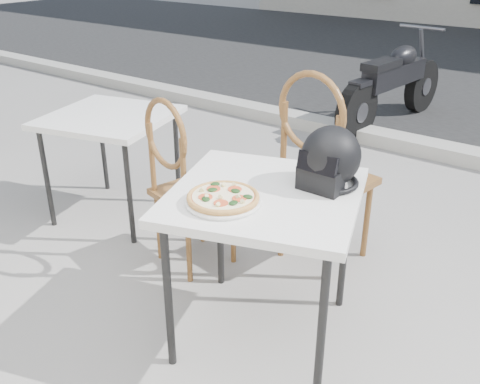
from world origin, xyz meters
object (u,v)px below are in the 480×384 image
Objects in this scene: cafe_table_main at (265,206)px; plate at (223,202)px; pizza at (223,197)px; cafe_chair_main at (320,161)px; motorcycle at (393,85)px; cafe_table_side at (110,124)px; cafe_chair_side at (183,176)px; helmet at (330,160)px.

cafe_table_main is 0.23m from plate.
pizza is (-0.07, -0.20, 0.10)m from cafe_table_main.
motorcycle is (-0.67, 2.77, -0.23)m from cafe_chair_main.
cafe_chair_main is 1.25× the size of cafe_table_side.
cafe_chair_main is 2.86m from motorcycle.
cafe_chair_side is (0.83, -0.21, -0.08)m from cafe_table_side.
pizza is 0.51m from helmet.
pizza is 0.16× the size of motorcycle.
helmet is (0.26, 0.43, 0.11)m from plate.
cafe_chair_main is 1.44m from cafe_table_side.
cafe_chair_main is 0.61× the size of motorcycle.
helmet is (0.19, 0.22, 0.19)m from cafe_table_main.
cafe_table_main is 3.59m from motorcycle.
cafe_table_side is 0.49× the size of motorcycle.
helmet is (0.26, 0.43, 0.09)m from pizza.
cafe_chair_main is at bearing 122.27° from helmet.
plate is at bearing -120.43° from helmet.
motorcycle is at bearing -74.58° from cafe_chair_side.
plate is 1.38× the size of helmet.
motorcycle reaches higher than plate.
cafe_chair_side is at bearing 145.46° from plate.
cafe_table_side is (-1.42, -0.28, 0.01)m from cafe_chair_main.
pizza is at bearing 101.57° from cafe_chair_main.
cafe_table_side is at bearing 173.60° from helmet.
cafe_chair_main is at bearing 92.79° from pizza.
pizza is 0.33× the size of cafe_table_side.
plate is at bearing -109.58° from cafe_table_main.
cafe_chair_side is (-0.71, 0.23, -0.12)m from cafe_table_main.
cafe_table_main is 0.88× the size of cafe_chair_main.
plate is at bearing -23.77° from cafe_table_side.
helmet reaches higher than cafe_chair_side.
helmet is at bearing 58.80° from plate.
plate is 0.33× the size of cafe_chair_main.
motorcycle is at bearing 100.93° from pizza.
plate reaches higher than cafe_table_main.
plate is at bearing -72.50° from motorcycle.
cafe_table_main is at bearing 108.03° from cafe_chair_main.
motorcycle is (0.75, 3.05, -0.24)m from cafe_table_side.
motorcycle reaches higher than cafe_table_side.
cafe_chair_main reaches higher than helmet.
helmet is 0.27× the size of cafe_chair_side.
cafe_table_main is at bearing 175.74° from cafe_chair_side.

